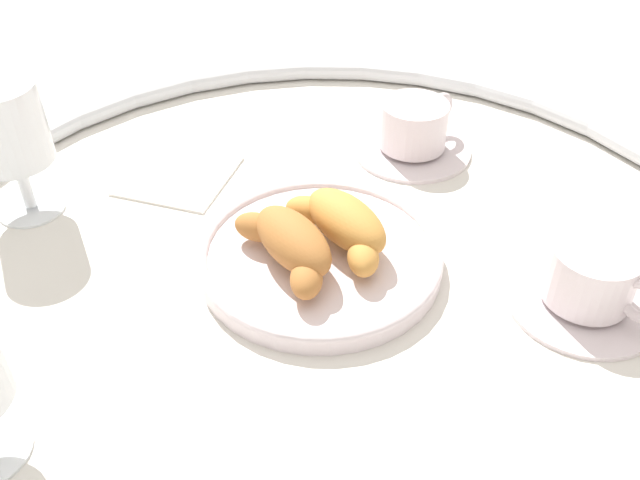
{
  "coord_description": "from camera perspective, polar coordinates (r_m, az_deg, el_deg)",
  "views": [
    {
      "loc": [
        -0.48,
        0.04,
        0.43
      ],
      "look_at": [
        0.01,
        0.01,
        0.03
      ],
      "focal_mm": 39.06,
      "sensor_mm": 36.0,
      "label": 1
    }
  ],
  "objects": [
    {
      "name": "coffee_cup_far",
      "position": [
        0.81,
        7.69,
        8.83
      ],
      "size": [
        0.14,
        0.14,
        0.06
      ],
      "color": "silver",
      "rests_on": "ground_plane"
    },
    {
      "name": "pastry_plate",
      "position": [
        0.64,
        0.0,
        -1.31
      ],
      "size": [
        0.23,
        0.23,
        0.02
      ],
      "color": "silver",
      "rests_on": "ground_plane"
    },
    {
      "name": "folded_napkin",
      "position": [
        0.78,
        -11.53,
        5.27
      ],
      "size": [
        0.14,
        0.14,
        0.01
      ],
      "primitive_type": "cube",
      "rotation": [
        0.0,
        0.0,
        -0.38
      ],
      "color": "silver",
      "rests_on": "ground_plane"
    },
    {
      "name": "croissant_small",
      "position": [
        0.61,
        -2.47,
        -0.21
      ],
      "size": [
        0.12,
        0.1,
        0.04
      ],
      "color": "#AD6B33",
      "rests_on": "pastry_plate"
    },
    {
      "name": "juice_glass_left",
      "position": [
        0.73,
        -24.24,
        8.1
      ],
      "size": [
        0.08,
        0.08,
        0.14
      ],
      "color": "white",
      "rests_on": "ground_plane"
    },
    {
      "name": "table_chrome_rim",
      "position": [
        0.63,
        0.7,
        -1.97
      ],
      "size": [
        0.82,
        0.82,
        0.02
      ],
      "primitive_type": "torus",
      "color": "silver",
      "rests_on": "ground_plane"
    },
    {
      "name": "croissant_large",
      "position": [
        0.64,
        1.92,
        1.35
      ],
      "size": [
        0.12,
        0.11,
        0.04
      ],
      "color": "#CC893D",
      "rests_on": "pastry_plate"
    },
    {
      "name": "coffee_cup_near",
      "position": [
        0.64,
        21.25,
        -3.22
      ],
      "size": [
        0.14,
        0.14,
        0.06
      ],
      "color": "silver",
      "rests_on": "ground_plane"
    },
    {
      "name": "ground_plane",
      "position": [
        0.64,
        0.69,
        -2.78
      ],
      "size": [
        2.2,
        2.2,
        0.0
      ],
      "primitive_type": "plane",
      "color": "silver"
    }
  ]
}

